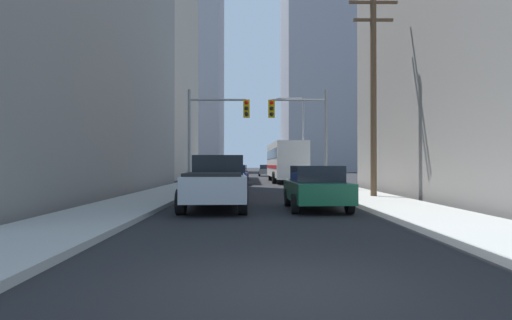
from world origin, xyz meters
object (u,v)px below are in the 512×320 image
object	(u,v)px
pickup_truck_silver	(217,182)
sedan_red	(225,181)
traffic_signal_near_right	(301,123)
sedan_blue	(235,175)
city_bus	(285,160)
sedan_green	(316,187)
traffic_signal_near_left	(216,123)
sedan_maroon	(239,173)
sedan_grey	(266,170)

from	to	relation	value
pickup_truck_silver	sedan_red	distance (m)	5.57
traffic_signal_near_right	sedan_blue	bearing A→B (deg)	118.99
city_bus	sedan_green	world-z (taller)	city_bus
sedan_red	traffic_signal_near_left	bearing A→B (deg)	99.81
city_bus	sedan_green	xyz separation A→B (m)	(-0.82, -23.57, -1.16)
sedan_green	sedan_red	xyz separation A→B (m)	(-3.49, 5.95, 0.00)
sedan_red	traffic_signal_near_left	distance (m)	5.94
sedan_green	sedan_maroon	distance (m)	27.97
traffic_signal_near_left	traffic_signal_near_right	world-z (taller)	same
sedan_green	traffic_signal_near_left	world-z (taller)	traffic_signal_near_left
city_bus	traffic_signal_near_right	size ratio (longest dim) A/B	1.93
sedan_green	pickup_truck_silver	bearing A→B (deg)	173.74
pickup_truck_silver	traffic_signal_near_left	world-z (taller)	traffic_signal_near_left
sedan_blue	traffic_signal_near_left	bearing A→B (deg)	-96.89
city_bus	traffic_signal_near_right	world-z (taller)	traffic_signal_near_right
sedan_red	traffic_signal_near_left	xyz separation A→B (m)	(-0.85, 4.89, 3.27)
sedan_grey	sedan_maroon	bearing A→B (deg)	-101.45
sedan_red	sedan_blue	distance (m)	12.40
city_bus	sedan_maroon	world-z (taller)	city_bus
sedan_red	sedan_maroon	distance (m)	21.81
sedan_maroon	sedan_blue	bearing A→B (deg)	-89.95
pickup_truck_silver	traffic_signal_near_right	size ratio (longest dim) A/B	0.91
sedan_green	sedan_blue	bearing A→B (deg)	100.59
sedan_maroon	sedan_red	bearing A→B (deg)	-90.14
sedan_grey	sedan_green	bearing A→B (deg)	-89.72
sedan_grey	traffic_signal_near_right	xyz separation A→B (m)	(0.94, -32.85, 3.26)
sedan_green	traffic_signal_near_right	bearing A→B (deg)	86.14
sedan_grey	pickup_truck_silver	bearing A→B (deg)	-94.29
sedan_red	traffic_signal_near_left	size ratio (longest dim) A/B	0.70
sedan_maroon	city_bus	bearing A→B (deg)	-44.49
traffic_signal_near_left	traffic_signal_near_right	size ratio (longest dim) A/B	1.00
sedan_blue	traffic_signal_near_left	size ratio (longest dim) A/B	0.70
city_bus	sedan_red	xyz separation A→B (m)	(-4.32, -17.63, -1.16)
sedan_blue	traffic_signal_near_right	world-z (taller)	traffic_signal_near_right
sedan_green	city_bus	bearing A→B (deg)	88.00
sedan_maroon	sedan_grey	world-z (taller)	same
city_bus	pickup_truck_silver	size ratio (longest dim) A/B	2.12
traffic_signal_near_right	traffic_signal_near_left	bearing A→B (deg)	180.00
sedan_red	sedan_blue	bearing A→B (deg)	89.71
sedan_grey	sedan_blue	bearing A→B (deg)	-97.24
city_bus	traffic_signal_near_left	world-z (taller)	traffic_signal_near_left
sedan_blue	traffic_signal_near_right	xyz separation A→B (m)	(4.16, -7.51, 3.26)
sedan_blue	sedan_green	bearing A→B (deg)	-79.41
sedan_maroon	traffic_signal_near_right	world-z (taller)	traffic_signal_near_right
pickup_truck_silver	sedan_maroon	distance (m)	27.38
city_bus	sedan_grey	xyz separation A→B (m)	(-1.03, 20.11, -1.16)
sedan_green	traffic_signal_near_left	distance (m)	12.12
sedan_blue	traffic_signal_near_right	bearing A→B (deg)	-61.01
sedan_green	sedan_red	size ratio (longest dim) A/B	1.01
sedan_red	sedan_maroon	xyz separation A→B (m)	(0.06, 21.81, 0.00)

